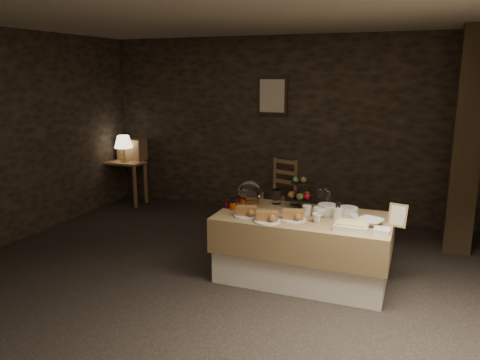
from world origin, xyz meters
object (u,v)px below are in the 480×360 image
(console_table, at_px, (124,169))
(chair, at_px, (280,194))
(table_lamp, at_px, (123,142))
(fruit_stand, at_px, (300,194))
(timber_column, at_px, (467,143))
(wine_rack, at_px, (132,149))
(buffet_table, at_px, (303,243))

(console_table, distance_m, chair, 2.59)
(table_lamp, bearing_deg, console_table, 135.00)
(chair, bearing_deg, fruit_stand, -51.18)
(timber_column, bearing_deg, console_table, 176.29)
(table_lamp, relative_size, wine_rack, 1.02)
(table_lamp, xyz_separation_m, fruit_stand, (3.21, -1.45, -0.19))
(chair, bearing_deg, wine_rack, -166.98)
(buffet_table, distance_m, wine_rack, 3.88)
(table_lamp, height_order, fruit_stand, table_lamp)
(buffet_table, bearing_deg, chair, 113.13)
(wine_rack, bearing_deg, fruit_stand, -27.70)
(buffet_table, height_order, wine_rack, wine_rack)
(wine_rack, xyz_separation_m, timber_column, (4.85, -0.50, 0.44))
(wine_rack, xyz_separation_m, fruit_stand, (3.21, -1.68, -0.04))
(chair, bearing_deg, buffet_table, -51.17)
(buffet_table, height_order, timber_column, timber_column)
(table_lamp, distance_m, timber_column, 4.86)
(buffet_table, distance_m, console_table, 3.81)
(buffet_table, relative_size, table_lamp, 4.03)
(table_lamp, xyz_separation_m, chair, (2.54, 0.11, -0.63))
(timber_column, xyz_separation_m, fruit_stand, (-1.64, -1.19, -0.48))
(wine_rack, height_order, timber_column, timber_column)
(timber_column, bearing_deg, buffet_table, -136.47)
(console_table, bearing_deg, chair, 1.34)
(console_table, bearing_deg, fruit_stand, -24.78)
(wine_rack, bearing_deg, console_table, -105.52)
(console_table, height_order, table_lamp, table_lamp)
(table_lamp, relative_size, fruit_stand, 1.13)
(table_lamp, bearing_deg, chair, 2.50)
(timber_column, height_order, fruit_stand, timber_column)
(console_table, bearing_deg, table_lamp, -45.00)
(fruit_stand, bearing_deg, table_lamp, 155.62)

